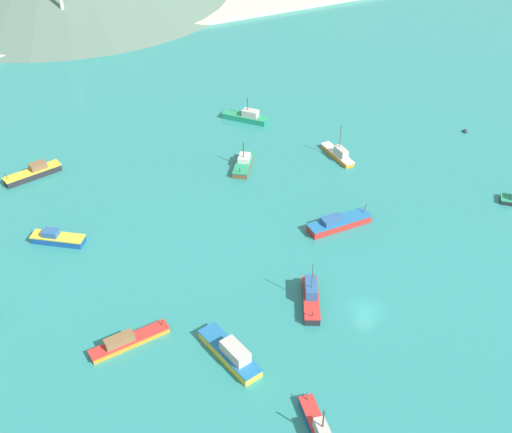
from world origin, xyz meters
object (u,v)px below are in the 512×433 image
at_px(fishing_boat_10, 338,154).
at_px(fishing_boat_11, 311,297).
at_px(buoy_1, 465,131).
at_px(fishing_boat_7, 231,353).
at_px(fishing_boat_4, 243,164).
at_px(fishing_boat_12, 127,341).
at_px(fishing_boat_1, 57,238).
at_px(fishing_boat_8, 34,173).
at_px(fishing_boat_9, 246,117).
at_px(fishing_boat_6, 338,223).

relative_size(fishing_boat_10, fishing_boat_11, 1.03).
distance_m(fishing_boat_10, buoy_1, 28.85).
bearing_deg(fishing_boat_7, fishing_boat_4, 62.85).
distance_m(fishing_boat_7, fishing_boat_12, 14.02).
distance_m(fishing_boat_7, fishing_boat_10, 53.68).
bearing_deg(fishing_boat_11, fishing_boat_1, 134.75).
bearing_deg(fishing_boat_12, buoy_1, 17.94).
height_order(fishing_boat_8, fishing_boat_9, fishing_boat_9).
xyz_separation_m(fishing_boat_1, fishing_boat_4, (36.24, 7.29, 0.00)).
distance_m(fishing_boat_9, fishing_boat_12, 64.75).
bearing_deg(fishing_boat_4, fishing_boat_11, -100.42).
xyz_separation_m(fishing_boat_1, fishing_boat_12, (3.59, -26.01, -0.10)).
bearing_deg(buoy_1, fishing_boat_11, -151.21).
xyz_separation_m(fishing_boat_8, fishing_boat_9, (44.47, 2.68, 0.01)).
bearing_deg(fishing_boat_10, fishing_boat_6, -122.01).
bearing_deg(fishing_boat_4, fishing_boat_12, -134.44).
distance_m(fishing_boat_4, fishing_boat_11, 37.60).
xyz_separation_m(fishing_boat_1, buoy_1, (82.83, -0.36, -0.61)).
xyz_separation_m(fishing_boat_1, fishing_boat_8, (0.30, 21.28, 0.09)).
bearing_deg(buoy_1, fishing_boat_9, 147.41).
bearing_deg(fishing_boat_10, fishing_boat_4, 165.03).
bearing_deg(fishing_boat_9, fishing_boat_12, -129.49).
bearing_deg(fishing_boat_7, fishing_boat_12, 144.18).
bearing_deg(fishing_boat_10, fishing_boat_1, -177.35).
relative_size(fishing_boat_4, fishing_boat_8, 0.76).
distance_m(fishing_boat_10, fishing_boat_11, 40.57).
xyz_separation_m(fishing_boat_4, fishing_boat_8, (-35.94, 14.00, 0.09)).
xyz_separation_m(fishing_boat_1, fishing_boat_6, (42.39, -16.27, 0.07)).
bearing_deg(fishing_boat_11, fishing_boat_10, 52.52).
distance_m(fishing_boat_8, fishing_boat_11, 58.72).
xyz_separation_m(fishing_boat_6, buoy_1, (40.44, 15.92, -0.69)).
distance_m(fishing_boat_8, buoy_1, 85.32).
height_order(fishing_boat_1, fishing_boat_11, fishing_boat_11).
relative_size(fishing_boat_7, fishing_boat_12, 0.99).
relative_size(fishing_boat_1, fishing_boat_12, 0.75).
distance_m(fishing_boat_9, fishing_boat_10, 23.41).
relative_size(fishing_boat_7, fishing_boat_10, 1.20).
bearing_deg(fishing_boat_1, fishing_boat_7, -66.38).
xyz_separation_m(fishing_boat_9, fishing_boat_12, (-41.18, -49.97, -0.20)).
bearing_deg(fishing_boat_7, buoy_1, 26.51).
bearing_deg(fishing_boat_1, fishing_boat_6, -21.00).
height_order(fishing_boat_1, buoy_1, fishing_boat_1).
bearing_deg(fishing_boat_12, fishing_boat_9, 50.51).
bearing_deg(fishing_boat_11, fishing_boat_4, 79.58).
bearing_deg(fishing_boat_8, fishing_boat_4, -21.28).
distance_m(fishing_boat_7, fishing_boat_8, 57.40).
bearing_deg(fishing_boat_9, fishing_boat_6, -93.39).
distance_m(fishing_boat_6, fishing_boat_10, 22.15).
relative_size(fishing_boat_4, fishing_boat_10, 0.89).
height_order(fishing_boat_10, buoy_1, fishing_boat_10).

